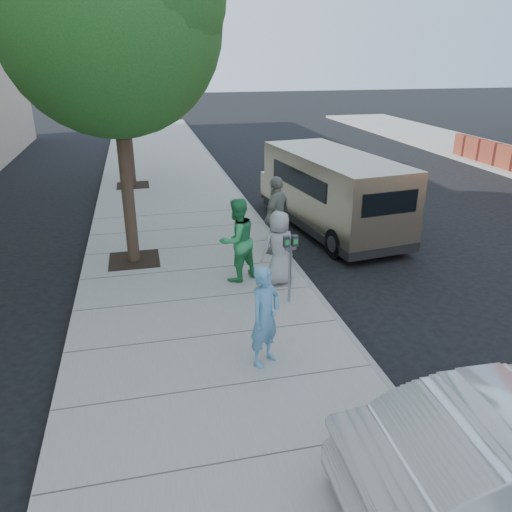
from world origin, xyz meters
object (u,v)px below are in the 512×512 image
(person_striped_polo, at_px, (277,215))
(tree_near, at_px, (112,14))
(tree_far, at_px, (122,51))
(person_gray_shirt, at_px, (279,248))
(person_officer, at_px, (265,316))
(person_green_shirt, at_px, (237,240))
(parking_meter, at_px, (290,254))
(van, at_px, (331,191))

(person_striped_polo, bearing_deg, tree_near, -53.44)
(tree_near, relative_size, tree_far, 1.16)
(person_gray_shirt, bearing_deg, person_striped_polo, -117.38)
(tree_near, xyz_separation_m, person_gray_shirt, (3.02, -2.05, -4.59))
(person_gray_shirt, relative_size, person_striped_polo, 0.83)
(person_gray_shirt, bearing_deg, person_officer, 56.66)
(tree_far, xyz_separation_m, person_gray_shirt, (3.02, -9.65, -3.92))
(person_gray_shirt, bearing_deg, person_green_shirt, -39.51)
(parking_meter, bearing_deg, tree_far, 101.92)
(person_striped_polo, bearing_deg, parking_meter, 31.61)
(van, relative_size, person_green_shirt, 3.35)
(parking_meter, height_order, person_officer, person_officer)
(person_green_shirt, xyz_separation_m, person_striped_polo, (1.26, 1.36, 0.05))
(person_gray_shirt, bearing_deg, van, -139.18)
(person_officer, bearing_deg, parking_meter, 25.15)
(tree_near, xyz_separation_m, person_striped_polo, (3.45, -0.29, -4.42))
(tree_far, bearing_deg, person_gray_shirt, -72.59)
(van, bearing_deg, person_green_shirt, -144.54)
(tree_near, bearing_deg, person_gray_shirt, -34.08)
(person_gray_shirt, distance_m, person_striped_polo, 1.82)
(person_officer, xyz_separation_m, person_green_shirt, (0.20, 3.27, 0.08))
(parking_meter, relative_size, person_green_shirt, 0.76)
(tree_far, distance_m, van, 9.05)
(tree_near, relative_size, person_officer, 4.49)
(person_green_shirt, bearing_deg, person_gray_shirt, 125.91)
(person_green_shirt, bearing_deg, person_officer, 58.29)
(van, bearing_deg, tree_far, 124.55)
(tree_near, distance_m, person_officer, 7.00)
(person_officer, bearing_deg, person_green_shirt, 48.60)
(tree_near, relative_size, person_green_shirt, 4.08)
(tree_near, distance_m, person_gray_shirt, 5.86)
(person_striped_polo, bearing_deg, person_gray_shirt, 27.57)
(tree_far, xyz_separation_m, person_officer, (2.00, -12.52, -3.90))
(tree_far, height_order, parking_meter, tree_far)
(tree_far, distance_m, person_green_shirt, 10.24)
(person_officer, distance_m, person_striped_polo, 4.86)
(parking_meter, distance_m, person_green_shirt, 1.53)
(tree_near, bearing_deg, tree_far, 90.00)
(tree_far, height_order, person_green_shirt, tree_far)
(van, xyz_separation_m, person_striped_polo, (-2.09, -1.76, -0.05))
(tree_far, height_order, van, tree_far)
(tree_near, height_order, tree_far, tree_near)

